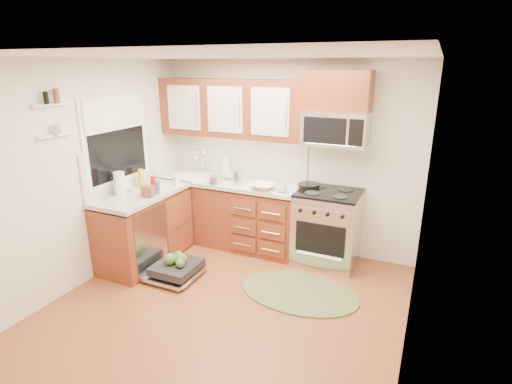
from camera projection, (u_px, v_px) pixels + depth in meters
The scene contains 38 objects.
floor at pixel (226, 307), 4.18m from camera, with size 3.50×3.50×0.00m, color brown.
ceiling at pixel (219, 56), 3.42m from camera, with size 3.50×3.50×0.00m, color white.
wall_back at pixel (286, 157), 5.31m from camera, with size 3.50×0.04×2.50m, color beige.
wall_front at pixel (74, 281), 2.28m from camera, with size 3.50×0.04×2.50m, color beige.
wall_left at pixel (86, 174), 4.49m from camera, with size 0.04×3.50×2.50m, color beige.
wall_right at pixel (420, 223), 3.11m from camera, with size 0.04×3.50×2.50m, color beige.
base_cabinet_back at pixel (229, 214), 5.59m from camera, with size 2.05×0.60×0.85m, color maroon.
base_cabinet_left at pixel (145, 230), 5.08m from camera, with size 0.60×1.25×0.85m, color maroon.
countertop_back at pixel (228, 182), 5.44m from camera, with size 2.07×0.64×0.05m, color beige.
countertop_left at pixel (142, 194), 4.93m from camera, with size 0.64×1.27×0.05m, color beige.
backsplash_back at pixel (238, 155), 5.60m from camera, with size 2.05×0.02×0.57m, color beige.
backsplash_left at pixel (121, 167), 4.95m from camera, with size 0.02×1.25×0.57m, color beige.
upper_cabinets at pixel (231, 108), 5.26m from camera, with size 2.05×0.35×0.75m, color maroon, non-canonical shape.
cabinet_over_mw at pixel (338, 91), 4.63m from camera, with size 0.76×0.35×0.47m, color maroon.
range at pixel (327, 228), 5.01m from camera, with size 0.76×0.64×0.95m, color silver, non-canonical shape.
microwave at pixel (335, 129), 4.74m from camera, with size 0.76×0.38×0.40m, color silver, non-canonical shape.
sink at pixel (195, 185), 5.66m from camera, with size 0.62×0.50×0.26m, color white, non-canonical shape.
dishwasher at pixel (174, 270), 4.75m from camera, with size 0.70×0.60×0.20m, color silver, non-canonical shape.
window at pixel (116, 141), 4.82m from camera, with size 0.03×1.05×1.05m, color white, non-canonical shape.
window_blind at pixel (115, 113), 4.71m from camera, with size 0.02×0.96×0.40m, color white.
shelf_upper at pixel (50, 105), 3.93m from camera, with size 0.04×0.40×0.03m, color white.
shelf_lower at pixel (55, 135), 4.02m from camera, with size 0.04×0.40×0.03m, color white.
rug at pixel (299, 292), 4.44m from camera, with size 1.34×0.87×0.02m, color #62683B, non-canonical shape.
skillet at pixel (309, 186), 5.01m from camera, with size 0.27×0.27×0.05m, color black.
stock_pot at pixel (215, 180), 5.25m from camera, with size 0.19×0.19×0.11m, color silver.
cutting_board at pixel (263, 190), 4.99m from camera, with size 0.25×0.16×0.02m, color tan.
canister at pixel (237, 178), 5.20m from camera, with size 0.11×0.11×0.18m, color silver.
paper_towel_roll at pixel (120, 184), 4.77m from camera, with size 0.13×0.13×0.29m, color white.
mustard_bottle at pixel (141, 178), 5.14m from camera, with size 0.07×0.07×0.22m, color gold.
red_bottle at pixel (153, 185), 4.81m from camera, with size 0.06×0.06×0.23m, color #B40F13.
wooden_box at pixel (148, 191), 4.73m from camera, with size 0.14×0.10×0.14m, color brown.
blue_carton at pixel (156, 187), 4.85m from camera, with size 0.09×0.06×0.15m, color #2673B4.
bowl_a at pixel (263, 187), 5.02m from camera, with size 0.29×0.29×0.07m, color #999999.
bowl_b at pixel (231, 175), 5.53m from camera, with size 0.24×0.24×0.07m, color #999999.
cup at pixel (282, 188), 4.91m from camera, with size 0.14×0.14×0.11m, color #999999.
soap_bottle_a at pixel (226, 167), 5.51m from camera, with size 0.12×0.12×0.32m, color #999999.
soap_bottle_b at pixel (176, 178), 5.22m from camera, with size 0.08×0.08×0.17m, color #999999.
soap_bottle_c at pixel (126, 185), 4.91m from camera, with size 0.13×0.13×0.17m, color #999999.
Camera 1 is at (1.78, -3.16, 2.43)m, focal length 28.00 mm.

